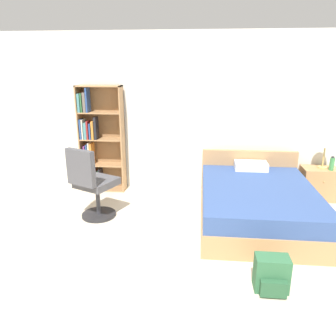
# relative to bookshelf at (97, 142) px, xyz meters

# --- Properties ---
(ground_plane) EXTENTS (14.00, 14.00, 0.00)m
(ground_plane) POSITION_rel_bookshelf_xyz_m (1.84, -3.02, -0.84)
(ground_plane) COLOR beige
(wall_back) EXTENTS (9.00, 0.06, 2.60)m
(wall_back) POSITION_rel_bookshelf_xyz_m (1.84, 0.21, 0.46)
(wall_back) COLOR silver
(wall_back) RESTS_ON ground_plane
(bookshelf) EXTENTS (0.73, 0.27, 1.77)m
(bookshelf) POSITION_rel_bookshelf_xyz_m (0.00, 0.00, 0.00)
(bookshelf) COLOR #AD7F51
(bookshelf) RESTS_ON ground_plane
(bed) EXTENTS (1.52, 2.05, 0.76)m
(bed) POSITION_rel_bookshelf_xyz_m (2.53, -0.93, -0.58)
(bed) COLOR #AD7F51
(bed) RESTS_ON ground_plane
(office_chair) EXTENTS (0.65, 0.70, 1.05)m
(office_chair) POSITION_rel_bookshelf_xyz_m (0.27, -1.14, -0.33)
(office_chair) COLOR #232326
(office_chair) RESTS_ON ground_plane
(nightstand) EXTENTS (0.55, 0.41, 0.52)m
(nightstand) POSITION_rel_bookshelf_xyz_m (3.65, -0.06, -0.58)
(nightstand) COLOR #AD7F51
(nightstand) RESTS_ON ground_plane
(table_lamp) EXTENTS (0.25, 0.25, 0.51)m
(table_lamp) POSITION_rel_bookshelf_xyz_m (3.68, -0.04, 0.09)
(table_lamp) COLOR tan
(table_lamp) RESTS_ON nightstand
(water_bottle) EXTENTS (0.07, 0.07, 0.22)m
(water_bottle) POSITION_rel_bookshelf_xyz_m (3.77, -0.16, -0.22)
(water_bottle) COLOR #3F8C4C
(water_bottle) RESTS_ON nightstand
(backpack_green) EXTENTS (0.32, 0.26, 0.35)m
(backpack_green) POSITION_rel_bookshelf_xyz_m (2.45, -2.47, -0.67)
(backpack_green) COLOR #2D603D
(backpack_green) RESTS_ON ground_plane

